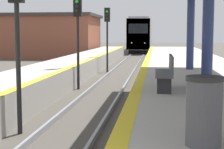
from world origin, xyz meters
TOP-DOWN VIEW (x-y plane):
  - train at (0.00, 51.89)m, footprint 2.85×19.53m
  - signal_near at (-1.26, 6.53)m, footprint 0.36×0.31m
  - signal_mid at (-1.35, 14.17)m, footprint 0.36×0.31m
  - signal_far at (-1.02, 21.81)m, footprint 0.36×0.31m
  - trash_bin at (2.80, 2.59)m, footprint 0.50×0.50m
  - bench at (2.43, 7.56)m, footprint 0.44×1.69m
  - station_building at (-9.76, 37.13)m, footprint 11.36×8.36m

SIDE VIEW (x-z plane):
  - trash_bin at x=2.80m, z-range 1.04..1.98m
  - bench at x=2.43m, z-range 1.07..1.99m
  - station_building at x=-9.76m, z-range 0.01..4.56m
  - train at x=0.00m, z-range 0.04..4.60m
  - signal_near at x=-1.26m, z-range 0.85..5.03m
  - signal_mid at x=-1.35m, z-range 0.85..5.03m
  - signal_far at x=-1.02m, z-range 0.85..5.03m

